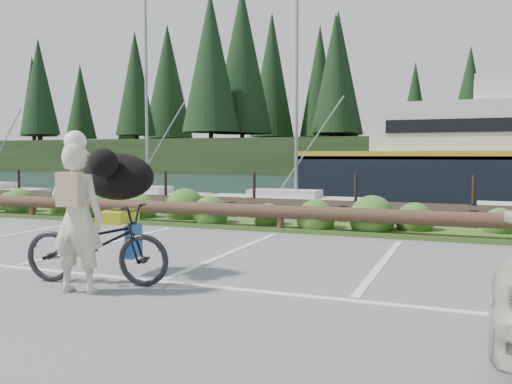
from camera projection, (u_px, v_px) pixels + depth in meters
ground at (175, 276)px, 7.64m from camera, size 72.00×72.00×0.00m
harbor_backdrop at (444, 166)px, 80.33m from camera, size 170.00×160.00×30.00m
vegetation_strip at (290, 226)px, 12.55m from camera, size 34.00×1.60×0.10m
log_rail at (280, 232)px, 11.91m from camera, size 32.00×0.30×0.60m
bicycle at (96, 244)px, 7.13m from camera, size 2.11×1.04×1.06m
cyclist at (77, 218)px, 6.65m from camera, size 0.74×0.55×1.85m
dog at (117, 177)px, 7.71m from camera, size 0.76×1.24×0.67m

